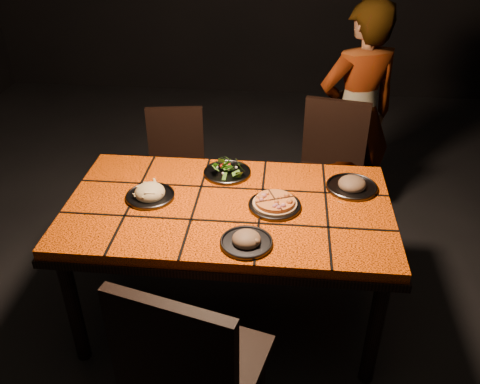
# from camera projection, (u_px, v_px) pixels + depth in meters

# --- Properties ---
(room_shell) EXTENTS (6.04, 7.04, 3.08)m
(room_shell) POSITION_uv_depth(u_px,v_px,m) (226.00, 53.00, 2.10)
(room_shell) COLOR black
(room_shell) RESTS_ON ground
(dining_table) EXTENTS (1.62, 0.92, 0.75)m
(dining_table) POSITION_uv_depth(u_px,v_px,m) (229.00, 217.00, 2.54)
(dining_table) COLOR #FF5808
(dining_table) RESTS_ON ground
(chair_near) EXTENTS (0.57, 0.57, 1.02)m
(chair_near) POSITION_uv_depth(u_px,v_px,m) (190.00, 370.00, 1.86)
(chair_near) COLOR black
(chair_near) RESTS_ON ground
(chair_far_left) EXTENTS (0.43, 0.43, 0.83)m
(chair_far_left) POSITION_uv_depth(u_px,v_px,m) (176.00, 162.00, 3.43)
(chair_far_left) COLOR black
(chair_far_left) RESTS_ON ground
(chair_far_right) EXTENTS (0.50, 0.50, 0.92)m
(chair_far_right) POSITION_uv_depth(u_px,v_px,m) (330.00, 163.00, 3.32)
(chair_far_right) COLOR black
(chair_far_right) RESTS_ON ground
(diner) EXTENTS (0.66, 0.55, 1.53)m
(diner) POSITION_uv_depth(u_px,v_px,m) (356.00, 116.00, 3.37)
(diner) COLOR brown
(diner) RESTS_ON ground
(plate_pizza) EXTENTS (0.28, 0.28, 0.04)m
(plate_pizza) POSITION_uv_depth(u_px,v_px,m) (275.00, 204.00, 2.47)
(plate_pizza) COLOR #3B3B40
(plate_pizza) RESTS_ON dining_table
(plate_pasta) EXTENTS (0.25, 0.25, 0.08)m
(plate_pasta) POSITION_uv_depth(u_px,v_px,m) (150.00, 194.00, 2.54)
(plate_pasta) COLOR #3B3B40
(plate_pasta) RESTS_ON dining_table
(plate_salad) EXTENTS (0.26, 0.26, 0.07)m
(plate_salad) POSITION_uv_depth(u_px,v_px,m) (227.00, 170.00, 2.74)
(plate_salad) COLOR #3B3B40
(plate_salad) RESTS_ON dining_table
(plate_mushroom_a) EXTENTS (0.23, 0.23, 0.08)m
(plate_mushroom_a) POSITION_uv_depth(u_px,v_px,m) (246.00, 240.00, 2.22)
(plate_mushroom_a) COLOR #3B3B40
(plate_mushroom_a) RESTS_ON dining_table
(plate_mushroom_b) EXTENTS (0.26, 0.26, 0.09)m
(plate_mushroom_b) POSITION_uv_depth(u_px,v_px,m) (352.00, 185.00, 2.61)
(plate_mushroom_b) COLOR #3B3B40
(plate_mushroom_b) RESTS_ON dining_table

